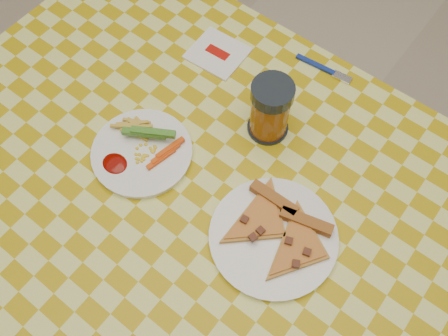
{
  "coord_description": "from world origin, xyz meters",
  "views": [
    {
      "loc": [
        0.26,
        -0.3,
        1.62
      ],
      "look_at": [
        -0.01,
        0.05,
        0.78
      ],
      "focal_mm": 40.0,
      "sensor_mm": 36.0,
      "label": 1
    }
  ],
  "objects_px": {
    "plate_right": "(273,237)",
    "drink_glass": "(270,110)",
    "table": "(213,211)",
    "plate_left": "(142,153)"
  },
  "relations": [
    {
      "from": "plate_left",
      "to": "drink_glass",
      "type": "bearing_deg",
      "value": 51.56
    },
    {
      "from": "plate_right",
      "to": "drink_glass",
      "type": "relative_size",
      "value": 1.69
    },
    {
      "from": "plate_right",
      "to": "table",
      "type": "bearing_deg",
      "value": 179.76
    },
    {
      "from": "drink_glass",
      "to": "table",
      "type": "bearing_deg",
      "value": -88.49
    },
    {
      "from": "table",
      "to": "drink_glass",
      "type": "xyz_separation_m",
      "value": [
        -0.0,
        0.19,
        0.14
      ]
    },
    {
      "from": "table",
      "to": "plate_left",
      "type": "bearing_deg",
      "value": -174.84
    },
    {
      "from": "plate_left",
      "to": "drink_glass",
      "type": "distance_m",
      "value": 0.27
    },
    {
      "from": "plate_left",
      "to": "plate_right",
      "type": "bearing_deg",
      "value": 2.69
    },
    {
      "from": "table",
      "to": "plate_left",
      "type": "xyz_separation_m",
      "value": [
        -0.17,
        -0.02,
        0.08
      ]
    },
    {
      "from": "drink_glass",
      "to": "plate_right",
      "type": "bearing_deg",
      "value": -52.31
    }
  ]
}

